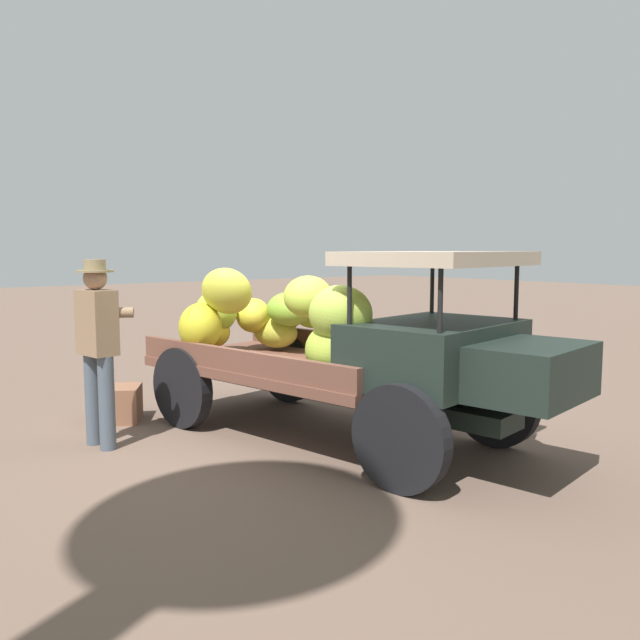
% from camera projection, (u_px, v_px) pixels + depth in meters
% --- Properties ---
extents(ground_plane, '(60.00, 60.00, 0.00)m').
position_uv_depth(ground_plane, '(320.00, 440.00, 6.47)').
color(ground_plane, brown).
extents(truck, '(4.63, 2.38, 1.87)m').
position_uv_depth(truck, '(344.00, 346.00, 6.35)').
color(truck, black).
rests_on(truck, ground).
extents(farmer, '(0.52, 0.48, 1.80)m').
position_uv_depth(farmer, '(98.00, 341.00, 6.14)').
color(farmer, '#4C5866').
rests_on(farmer, ground).
extents(wooden_crate, '(0.65, 0.66, 0.39)m').
position_uv_depth(wooden_crate, '(117.00, 404.00, 7.15)').
color(wooden_crate, '#8E5D42').
rests_on(wooden_crate, ground).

